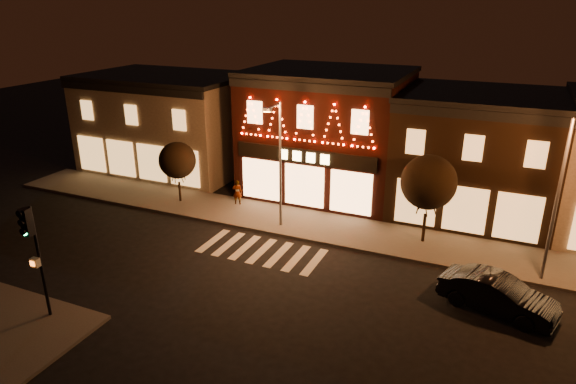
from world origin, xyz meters
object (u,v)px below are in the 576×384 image
Objects in this scene: streetlamp_mid at (279,156)px; pedestrian at (237,192)px; dark_sedan at (498,295)px; traffic_signal_near at (32,241)px.

pedestrian is (-3.86, 2.02, -3.40)m from streetlamp_mid.
pedestrian reaches higher than dark_sedan.
traffic_signal_near is 13.09m from streetlamp_mid.
traffic_signal_near is 19.10m from dark_sedan.
streetlamp_mid is at bearing 133.65° from pedestrian.
streetlamp_mid reaches higher than dark_sedan.
pedestrian is at bearing 149.89° from streetlamp_mid.
traffic_signal_near is at bearing 131.78° from dark_sedan.
traffic_signal_near reaches higher than dark_sedan.
pedestrian is at bearing 81.56° from traffic_signal_near.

